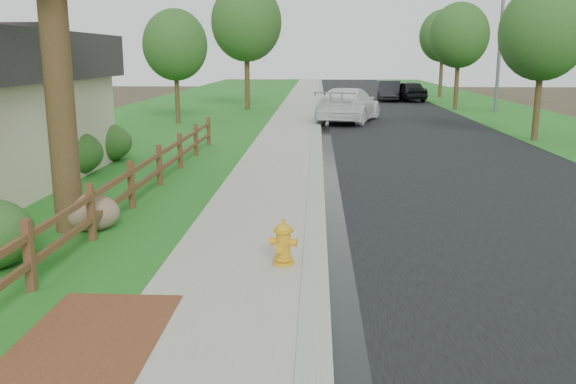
# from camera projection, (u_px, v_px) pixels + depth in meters

# --- Properties ---
(ground) EXTENTS (120.00, 120.00, 0.00)m
(ground) POSITION_uv_depth(u_px,v_px,m) (285.00, 311.00, 8.07)
(ground) COLOR #3B3120
(road) EXTENTS (8.00, 90.00, 0.02)m
(road) POSITION_uv_depth(u_px,v_px,m) (378.00, 105.00, 41.97)
(road) COLOR black
(road) RESTS_ON ground
(curb) EXTENTS (0.40, 90.00, 0.12)m
(curb) POSITION_uv_depth(u_px,v_px,m) (317.00, 104.00, 42.16)
(curb) COLOR gray
(curb) RESTS_ON ground
(wet_gutter) EXTENTS (0.50, 90.00, 0.00)m
(wet_gutter) POSITION_uv_depth(u_px,v_px,m) (322.00, 104.00, 42.15)
(wet_gutter) COLOR black
(wet_gutter) RESTS_ON road
(sidewalk) EXTENTS (2.20, 90.00, 0.10)m
(sidewalk) POSITION_uv_depth(u_px,v_px,m) (298.00, 104.00, 42.22)
(sidewalk) COLOR gray
(sidewalk) RESTS_ON ground
(grass_strip) EXTENTS (1.60, 90.00, 0.06)m
(grass_strip) POSITION_uv_depth(u_px,v_px,m) (271.00, 104.00, 42.31)
(grass_strip) COLOR #1F631C
(grass_strip) RESTS_ON ground
(lawn_near) EXTENTS (9.00, 90.00, 0.04)m
(lawn_near) POSITION_uv_depth(u_px,v_px,m) (197.00, 104.00, 42.55)
(lawn_near) COLOR #1F631C
(lawn_near) RESTS_ON ground
(verge_far) EXTENTS (6.00, 90.00, 0.04)m
(verge_far) POSITION_uv_depth(u_px,v_px,m) (479.00, 105.00, 41.66)
(verge_far) COLOR #1F631C
(verge_far) RESTS_ON ground
(brick_patch) EXTENTS (1.60, 2.40, 0.11)m
(brick_patch) POSITION_uv_depth(u_px,v_px,m) (94.00, 337.00, 7.19)
(brick_patch) COLOR brown
(brick_patch) RESTS_ON ground
(ranch_fence) EXTENTS (0.12, 16.92, 1.10)m
(ranch_fence) POSITION_uv_depth(u_px,v_px,m) (146.00, 172.00, 14.34)
(ranch_fence) COLOR #452217
(ranch_fence) RESTS_ON ground
(fire_hydrant) EXTENTS (0.48, 0.39, 0.73)m
(fire_hydrant) POSITION_uv_depth(u_px,v_px,m) (283.00, 244.00, 9.50)
(fire_hydrant) COLOR gold
(fire_hydrant) RESTS_ON sidewalk
(white_suv) EXTENTS (3.90, 6.35, 1.72)m
(white_suv) POSITION_uv_depth(u_px,v_px,m) (349.00, 105.00, 30.80)
(white_suv) COLOR silver
(white_suv) RESTS_ON road
(dark_car_mid) EXTENTS (2.49, 4.56, 1.47)m
(dark_car_mid) POSITION_uv_depth(u_px,v_px,m) (409.00, 91.00, 45.21)
(dark_car_mid) COLOR black
(dark_car_mid) RESTS_ON road
(dark_car_far) EXTENTS (2.22, 4.62, 1.46)m
(dark_car_far) POSITION_uv_depth(u_px,v_px,m) (390.00, 91.00, 45.35)
(dark_car_far) COLOR black
(dark_car_far) RESTS_ON road
(streetlight) EXTENTS (2.24, 1.00, 10.08)m
(streetlight) POSITION_uv_depth(u_px,v_px,m) (499.00, 13.00, 35.29)
(streetlight) COLOR slate
(streetlight) RESTS_ON ground
(boulder) EXTENTS (1.15, 0.90, 0.73)m
(boulder) POSITION_uv_depth(u_px,v_px,m) (91.00, 213.00, 11.66)
(boulder) COLOR brown
(boulder) RESTS_ON ground
(shrub_c) EXTENTS (1.94, 1.94, 1.23)m
(shrub_c) POSITION_uv_depth(u_px,v_px,m) (104.00, 143.00, 19.25)
(shrub_c) COLOR #1E4217
(shrub_c) RESTS_ON ground
(shrub_d) EXTENTS (2.47, 2.47, 1.29)m
(shrub_d) POSITION_uv_depth(u_px,v_px,m) (69.00, 153.00, 16.95)
(shrub_d) COLOR #1E4217
(shrub_d) RESTS_ON ground
(tree_near_left) EXTENTS (3.12, 3.12, 5.53)m
(tree_near_left) POSITION_uv_depth(u_px,v_px,m) (175.00, 45.00, 29.41)
(tree_near_left) COLOR #3C2918
(tree_near_left) RESTS_ON ground
(tree_near_right) EXTENTS (3.34, 3.34, 6.01)m
(tree_near_right) POSITION_uv_depth(u_px,v_px,m) (544.00, 33.00, 23.16)
(tree_near_right) COLOR #3C2918
(tree_near_right) RESTS_ON ground
(tree_mid_left) EXTENTS (4.26, 4.26, 7.61)m
(tree_mid_left) POSITION_uv_depth(u_px,v_px,m) (246.00, 23.00, 36.66)
(tree_mid_left) COLOR #3C2918
(tree_mid_left) RESTS_ON ground
(tree_mid_right) EXTENTS (3.57, 3.57, 6.48)m
(tree_mid_right) POSITION_uv_depth(u_px,v_px,m) (459.00, 36.00, 36.93)
(tree_mid_right) COLOR #3C2918
(tree_mid_right) RESTS_ON ground
(tree_far_right) EXTENTS (3.75, 3.75, 6.91)m
(tree_far_right) POSITION_uv_depth(u_px,v_px,m) (443.00, 36.00, 48.29)
(tree_far_right) COLOR #3C2918
(tree_far_right) RESTS_ON ground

